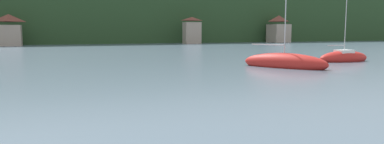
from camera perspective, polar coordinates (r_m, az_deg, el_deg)
The scene contains 6 objects.
wooded_hillside at distance 126.93m, azimuth -10.51°, elevation 8.59°, with size 352.00×46.24×35.26m.
shore_building_westcentral at distance 92.83m, azimuth -28.02°, elevation 6.09°, with size 5.41×5.40×7.51m.
shore_building_central at distance 99.01m, azimuth -0.01°, elevation 6.86°, with size 4.91×3.17×7.60m.
shore_building_eastcentral at distance 115.65m, azimuth 14.16°, elevation 6.87°, with size 6.00×5.99×8.67m.
sailboat_mid_0 at distance 32.39m, azimuth 15.00°, elevation 1.49°, with size 5.74×7.95×10.87m.
sailboat_far_4 at distance 41.27m, azimuth 23.86°, elevation 2.17°, with size 6.49×1.99×9.43m.
Camera 1 is at (-7.07, 27.51, 3.16)m, focal length 32.19 mm.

